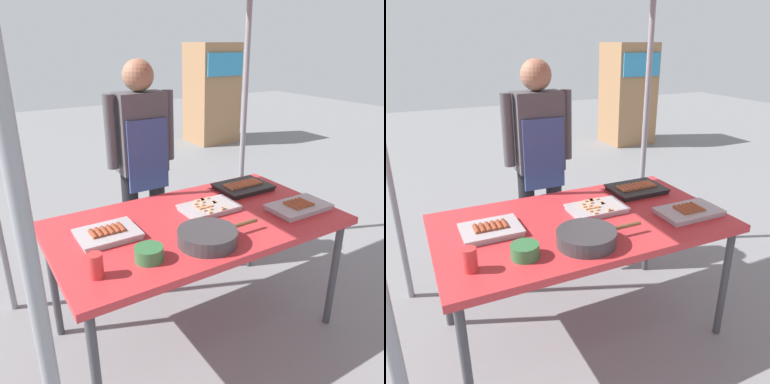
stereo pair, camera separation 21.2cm
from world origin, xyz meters
The scene contains 11 objects.
ground_plane centered at (0.00, 0.00, 0.00)m, with size 18.00×18.00×0.00m, color slate.
stall_table centered at (0.00, 0.00, 0.70)m, with size 1.60×0.90×0.75m.
tray_grilled_sausages centered at (0.52, 0.24, 0.77)m, with size 0.34×0.27×0.05m.
tray_meat_skewers centered at (0.13, 0.07, 0.77)m, with size 0.33×0.22×0.04m.
tray_pork_links centered at (0.59, -0.19, 0.77)m, with size 0.36×0.22×0.05m.
tray_spring_rolls centered at (-0.49, 0.06, 0.77)m, with size 0.31×0.24×0.05m.
cooking_wok centered at (-0.09, -0.25, 0.79)m, with size 0.46×0.30×0.07m.
condiment_bowl centered at (-0.41, -0.24, 0.78)m, with size 0.13×0.13×0.07m, color #33723F.
drink_cup_near_edge centered at (-0.66, -0.25, 0.80)m, with size 0.07×0.07×0.11m, color red.
vendor_woman centered at (0.05, 0.83, 0.93)m, with size 0.52×0.23×1.57m.
neighbor_stall_left centered at (2.80, 3.99, 0.84)m, with size 0.75×0.75×1.66m.
Camera 2 is at (-0.84, -1.73, 1.68)m, focal length 35.82 mm.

